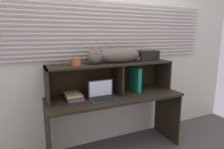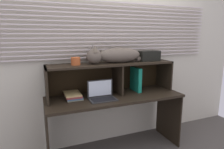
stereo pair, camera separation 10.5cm
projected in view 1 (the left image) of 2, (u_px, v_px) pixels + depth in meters
back_panel_with_blinds at (105, 50)px, 2.51m from camera, size 4.40×0.08×2.50m
desk at (115, 106)px, 2.35m from camera, size 1.64×0.57×0.73m
hutch_shelf_unit at (111, 71)px, 2.39m from camera, size 1.57×0.35×0.39m
cat at (115, 55)px, 2.34m from camera, size 0.94×0.19×0.22m
laptop at (103, 95)px, 2.20m from camera, size 0.31×0.20×0.21m
binder_upright at (135, 79)px, 2.52m from camera, size 0.05×0.24×0.31m
book_stack at (73, 96)px, 2.21m from camera, size 0.19×0.27×0.06m
small_basket at (76, 61)px, 2.15m from camera, size 0.10×0.10×0.09m
storage_box at (148, 56)px, 2.54m from camera, size 0.28×0.14×0.13m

